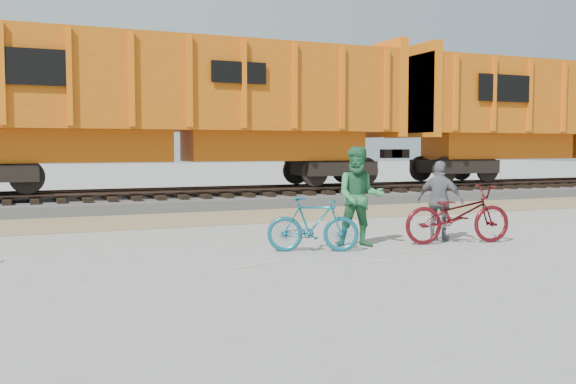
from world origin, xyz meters
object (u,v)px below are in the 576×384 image
at_px(hopper_car_right, 562,115).
at_px(person_man, 360,197).
at_px(person_woman, 440,201).
at_px(hopper_car_center, 177,105).
at_px(bicycle_teal, 313,224).
at_px(bicycle_maroon, 458,214).

distance_m(hopper_car_right, person_man, 16.52).
relative_size(person_man, person_woman, 1.18).
height_order(person_man, person_woman, person_man).
height_order(hopper_car_center, hopper_car_right, same).
height_order(hopper_car_center, person_woman, hopper_car_center).
bearing_deg(person_woman, hopper_car_right, -89.13).
distance_m(bicycle_teal, person_man, 1.10).
bearing_deg(person_man, bicycle_maroon, 13.94).
xyz_separation_m(hopper_car_center, bicycle_maroon, (3.03, -9.20, -2.47)).
xyz_separation_m(hopper_car_center, bicycle_teal, (0.19, -9.02, -2.54)).
relative_size(bicycle_teal, bicycle_maroon, 0.76).
relative_size(hopper_car_right, bicycle_teal, 9.08).
height_order(bicycle_maroon, person_man, person_man).
xyz_separation_m(bicycle_teal, bicycle_maroon, (2.84, -0.17, 0.07)).
xyz_separation_m(hopper_car_right, bicycle_teal, (-14.81, -9.02, -2.54)).
bearing_deg(bicycle_teal, person_woman, -62.04).
distance_m(hopper_car_right, bicycle_maroon, 15.29).
bearing_deg(bicycle_maroon, person_woman, 24.68).
bearing_deg(bicycle_teal, hopper_car_right, -35.39).
distance_m(hopper_car_center, bicycle_teal, 9.38).
bearing_deg(bicycle_maroon, person_man, 89.14).
bearing_deg(bicycle_teal, hopper_car_center, 24.48).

